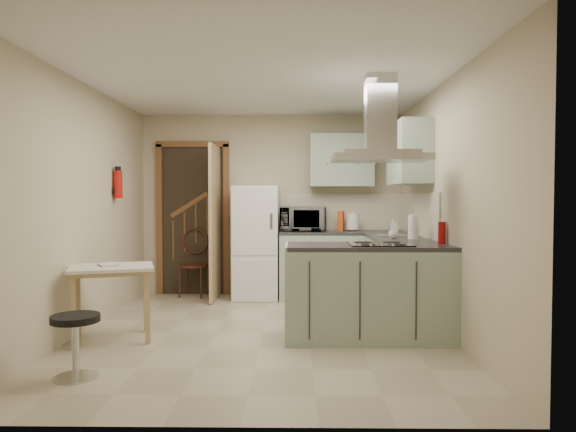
{
  "coord_description": "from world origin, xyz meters",
  "views": [
    {
      "loc": [
        0.32,
        -5.05,
        1.34
      ],
      "look_at": [
        0.25,
        0.45,
        1.15
      ],
      "focal_mm": 32.0,
      "sensor_mm": 36.0,
      "label": 1
    }
  ],
  "objects_px": {
    "fridge": "(256,242)",
    "bentwood_chair": "(194,266)",
    "microwave": "(303,219)",
    "drop_leaf_table": "(112,303)",
    "peninsula": "(369,292)",
    "extractor_hood": "(380,158)",
    "stool": "(76,346)"
  },
  "relations": [
    {
      "from": "extractor_hood",
      "to": "microwave",
      "type": "bearing_deg",
      "value": 108.81
    },
    {
      "from": "bentwood_chair",
      "to": "extractor_hood",
      "type": "bearing_deg",
      "value": -36.08
    },
    {
      "from": "fridge",
      "to": "stool",
      "type": "height_order",
      "value": "fridge"
    },
    {
      "from": "extractor_hood",
      "to": "stool",
      "type": "relative_size",
      "value": 1.89
    },
    {
      "from": "extractor_hood",
      "to": "microwave",
      "type": "distance_m",
      "value": 2.24
    },
    {
      "from": "drop_leaf_table",
      "to": "extractor_hood",
      "type": "bearing_deg",
      "value": -15.94
    },
    {
      "from": "fridge",
      "to": "bentwood_chair",
      "type": "height_order",
      "value": "fridge"
    },
    {
      "from": "bentwood_chair",
      "to": "drop_leaf_table",
      "type": "bearing_deg",
      "value": -91.38
    },
    {
      "from": "drop_leaf_table",
      "to": "stool",
      "type": "bearing_deg",
      "value": -103.08
    },
    {
      "from": "peninsula",
      "to": "microwave",
      "type": "relative_size",
      "value": 2.63
    },
    {
      "from": "fridge",
      "to": "extractor_hood",
      "type": "bearing_deg",
      "value": -56.21
    },
    {
      "from": "extractor_hood",
      "to": "drop_leaf_table",
      "type": "xyz_separation_m",
      "value": [
        -2.53,
        -0.1,
        -1.37
      ]
    },
    {
      "from": "fridge",
      "to": "extractor_hood",
      "type": "height_order",
      "value": "extractor_hood"
    },
    {
      "from": "drop_leaf_table",
      "to": "stool",
      "type": "relative_size",
      "value": 1.58
    },
    {
      "from": "microwave",
      "to": "stool",
      "type": "bearing_deg",
      "value": -111.67
    },
    {
      "from": "drop_leaf_table",
      "to": "fridge",
      "type": "bearing_deg",
      "value": 41.75
    },
    {
      "from": "extractor_hood",
      "to": "bentwood_chair",
      "type": "bearing_deg",
      "value": 136.37
    },
    {
      "from": "fridge",
      "to": "drop_leaf_table",
      "type": "relative_size",
      "value": 1.99
    },
    {
      "from": "microwave",
      "to": "bentwood_chair",
      "type": "bearing_deg",
      "value": -174.81
    },
    {
      "from": "peninsula",
      "to": "microwave",
      "type": "distance_m",
      "value": 2.19
    },
    {
      "from": "drop_leaf_table",
      "to": "bentwood_chair",
      "type": "relative_size",
      "value": 0.9
    },
    {
      "from": "fridge",
      "to": "microwave",
      "type": "xyz_separation_m",
      "value": [
        0.64,
        0.04,
        0.31
      ]
    },
    {
      "from": "microwave",
      "to": "extractor_hood",
      "type": "bearing_deg",
      "value": -63.64
    },
    {
      "from": "fridge",
      "to": "extractor_hood",
      "type": "relative_size",
      "value": 1.67
    },
    {
      "from": "stool",
      "to": "microwave",
      "type": "xyz_separation_m",
      "value": [
        1.75,
        3.13,
        0.82
      ]
    },
    {
      "from": "peninsula",
      "to": "drop_leaf_table",
      "type": "height_order",
      "value": "peninsula"
    },
    {
      "from": "peninsula",
      "to": "microwave",
      "type": "bearing_deg",
      "value": 106.24
    },
    {
      "from": "fridge",
      "to": "peninsula",
      "type": "distance_m",
      "value": 2.35
    },
    {
      "from": "peninsula",
      "to": "drop_leaf_table",
      "type": "relative_size",
      "value": 2.06
    },
    {
      "from": "stool",
      "to": "fridge",
      "type": "bearing_deg",
      "value": 70.15
    },
    {
      "from": "microwave",
      "to": "drop_leaf_table",
      "type": "bearing_deg",
      "value": -123.41
    },
    {
      "from": "drop_leaf_table",
      "to": "bentwood_chair",
      "type": "height_order",
      "value": "bentwood_chair"
    }
  ]
}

